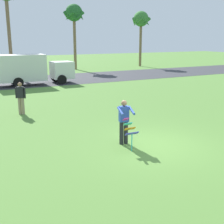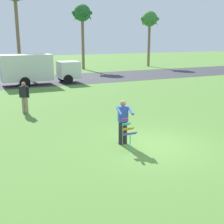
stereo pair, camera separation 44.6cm
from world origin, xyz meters
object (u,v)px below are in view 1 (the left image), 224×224
at_px(palm_tree_centre_far, 74,15).
at_px(palm_tree_far_left, 141,21).
at_px(kite_held, 130,130).
at_px(parked_truck_white_box, 30,69).
at_px(person_walker_near, 21,97).
at_px(person_kite_flyer, 124,120).

xyz_separation_m(palm_tree_centre_far, palm_tree_far_left, (9.78, -0.06, -0.44)).
xyz_separation_m(kite_held, parked_truck_white_box, (0.02, 17.13, 0.64)).
distance_m(kite_held, person_walker_near, 7.58).
relative_size(kite_held, person_walker_near, 0.66).
relative_size(person_kite_flyer, parked_truck_white_box, 0.26).
distance_m(person_kite_flyer, palm_tree_centre_far, 28.80).
relative_size(kite_held, palm_tree_centre_far, 0.14).
height_order(parked_truck_white_box, palm_tree_centre_far, palm_tree_centre_far).
xyz_separation_m(person_kite_flyer, palm_tree_centre_far, (7.92, 27.09, 5.71)).
relative_size(parked_truck_white_box, palm_tree_centre_far, 0.83).
xyz_separation_m(parked_truck_white_box, palm_tree_far_left, (17.79, 10.53, 4.81)).
bearing_deg(kite_held, parked_truck_white_box, 89.94).
bearing_deg(person_kite_flyer, palm_tree_centre_far, 73.70).
bearing_deg(person_kite_flyer, palm_tree_far_left, 56.78).
bearing_deg(kite_held, palm_tree_centre_far, 73.86).
distance_m(person_kite_flyer, palm_tree_far_left, 32.74).
height_order(kite_held, palm_tree_centre_far, palm_tree_centre_far).
xyz_separation_m(palm_tree_far_left, person_walker_near, (-20.37, -20.52, -5.29)).
bearing_deg(palm_tree_far_left, palm_tree_centre_far, 179.64).
xyz_separation_m(kite_held, palm_tree_far_left, (17.81, 27.66, 5.45)).
distance_m(palm_tree_centre_far, person_walker_near, 23.85).
xyz_separation_m(kite_held, person_walker_near, (-2.56, 7.14, 0.16)).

